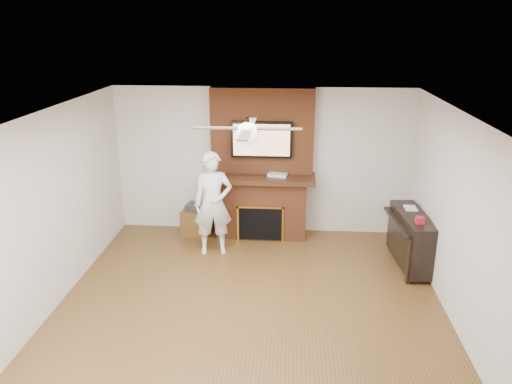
# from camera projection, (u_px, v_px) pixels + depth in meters

# --- Properties ---
(room_shell) EXTENTS (5.36, 5.86, 2.86)m
(room_shell) POSITION_uv_depth(u_px,v_px,m) (248.00, 223.00, 5.88)
(room_shell) COLOR #4F3317
(room_shell) RESTS_ON ground
(fireplace) EXTENTS (1.78, 0.64, 2.50)m
(fireplace) POSITION_uv_depth(u_px,v_px,m) (262.00, 179.00, 8.37)
(fireplace) COLOR brown
(fireplace) RESTS_ON ground
(tv) EXTENTS (1.00, 0.08, 0.60)m
(tv) POSITION_uv_depth(u_px,v_px,m) (262.00, 140.00, 8.10)
(tv) COLOR black
(tv) RESTS_ON fireplace
(ceiling_fan) EXTENTS (1.21, 1.21, 0.31)m
(ceiling_fan) POSITION_uv_depth(u_px,v_px,m) (248.00, 133.00, 5.53)
(ceiling_fan) COLOR black
(ceiling_fan) RESTS_ON room_shell
(person) EXTENTS (0.67, 0.51, 1.64)m
(person) POSITION_uv_depth(u_px,v_px,m) (213.00, 204.00, 7.74)
(person) COLOR silver
(person) RESTS_ON ground
(side_table) EXTENTS (0.55, 0.55, 0.54)m
(side_table) POSITION_uv_depth(u_px,v_px,m) (198.00, 220.00, 8.63)
(side_table) COLOR #563718
(side_table) RESTS_ON ground
(piano) EXTENTS (0.57, 1.28, 0.91)m
(piano) POSITION_uv_depth(u_px,v_px,m) (411.00, 238.00, 7.43)
(piano) COLOR black
(piano) RESTS_ON ground
(cable_box) EXTENTS (0.34, 0.24, 0.04)m
(cable_box) POSITION_uv_depth(u_px,v_px,m) (278.00, 175.00, 8.22)
(cable_box) COLOR silver
(cable_box) RESTS_ON fireplace
(candle_orange) EXTENTS (0.07, 0.07, 0.12)m
(candle_orange) POSITION_uv_depth(u_px,v_px,m) (250.00, 235.00, 8.48)
(candle_orange) COLOR #F3AA1C
(candle_orange) RESTS_ON ground
(candle_green) EXTENTS (0.07, 0.07, 0.09)m
(candle_green) POSITION_uv_depth(u_px,v_px,m) (260.00, 237.00, 8.45)
(candle_green) COLOR #4A712D
(candle_green) RESTS_ON ground
(candle_cream) EXTENTS (0.07, 0.07, 0.12)m
(candle_cream) POSITION_uv_depth(u_px,v_px,m) (269.00, 235.00, 8.47)
(candle_cream) COLOR #FFFCCA
(candle_cream) RESTS_ON ground
(candle_blue) EXTENTS (0.05, 0.05, 0.09)m
(candle_blue) POSITION_uv_depth(u_px,v_px,m) (278.00, 237.00, 8.45)
(candle_blue) COLOR #3947AB
(candle_blue) RESTS_ON ground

